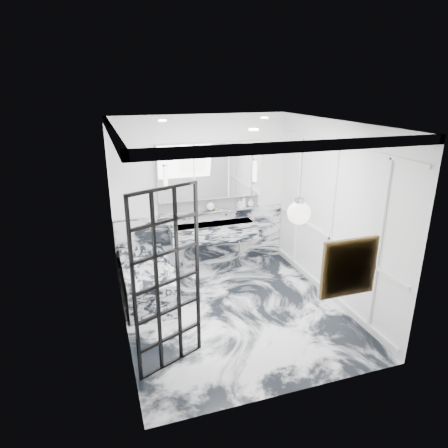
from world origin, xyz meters
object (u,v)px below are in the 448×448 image
object	(u,v)px
crittall_door	(168,282)
mirror_cabinet	(210,171)
bathtub	(147,280)
trough_sink	(214,232)

from	to	relation	value
crittall_door	mirror_cabinet	size ratio (longest dim) A/B	1.18
mirror_cabinet	bathtub	size ratio (longest dim) A/B	1.15
crittall_door	bathtub	size ratio (longest dim) A/B	1.35
mirror_cabinet	crittall_door	bearing A→B (deg)	-116.40
trough_sink	mirror_cabinet	bearing A→B (deg)	90.00
crittall_door	mirror_cabinet	bearing A→B (deg)	39.48
trough_sink	mirror_cabinet	xyz separation A→B (m)	(-0.00, 0.17, 1.09)
bathtub	mirror_cabinet	bearing A→B (deg)	32.06
bathtub	trough_sink	bearing A→B (deg)	26.48
crittall_door	trough_sink	bearing A→B (deg)	37.90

